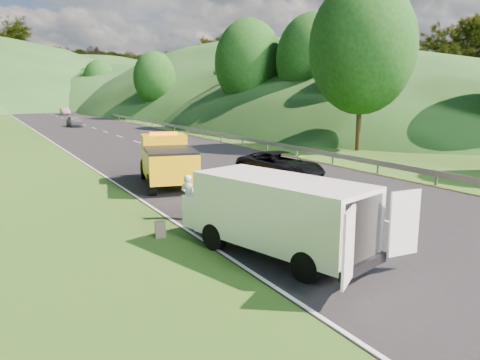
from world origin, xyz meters
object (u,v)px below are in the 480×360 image
tow_truck (167,160)px  woman (189,219)px  suitcase (160,229)px  spare_tire (369,263)px  child (257,232)px  passing_suv (280,179)px  white_van (276,212)px  worker (321,268)px

tow_truck → woman: 6.74m
suitcase → spare_tire: bearing=-49.5°
tow_truck → spare_tire: tow_truck is taller
child → passing_suv: bearing=76.1°
white_van → passing_suv: bearing=39.6°
tow_truck → child: tow_truck is taller
passing_suv → worker: bearing=-129.0°
child → spare_tire: size_ratio=1.45×
woman → passing_suv: bearing=-89.4°
white_van → woman: white_van is taller
worker → tow_truck: bearing=90.6°
woman → passing_suv: (7.59, 5.03, 0.00)m
worker → passing_suv: worker is taller
spare_tire → white_van: bearing=137.2°
tow_truck → suitcase: 8.69m
woman → white_van: bearing=155.4°
tow_truck → child: (-0.19, -9.05, -1.29)m
white_van → child: bearing=56.8°
woman → spare_tire: size_ratio=2.67×
worker → spare_tire: worker is taller
passing_suv → white_van: bearing=-134.6°
suitcase → passing_suv: size_ratio=0.11×
child → worker: 3.71m
passing_suv → spare_tire: bearing=-122.5°
spare_tire → tow_truck: bearing=94.7°
suitcase → spare_tire: (4.36, -5.11, -0.28)m
child → suitcase: 3.29m
woman → passing_suv: 9.11m
spare_tire → child: bearing=107.3°
child → white_van: bearing=-82.7°
worker → spare_tire: (1.45, -0.34, 0.00)m
woman → child: size_ratio=1.84×
white_van → suitcase: (-2.39, 3.29, -1.05)m
child → passing_suv: passing_suv is taller
worker → spare_tire: 1.49m
white_van → suitcase: bearing=110.6°
woman → spare_tire: (2.67, -6.67, 0.00)m
white_van → woman: (-0.70, 4.85, -1.32)m
child → suitcase: size_ratio=1.67×
tow_truck → worker: size_ratio=3.72×
woman → spare_tire: bearing=168.9°
woman → child: bearing=175.4°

